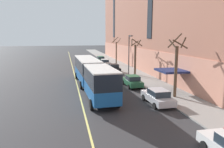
# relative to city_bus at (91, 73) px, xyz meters

# --- Properties ---
(ground_plane) EXTENTS (260.00, 260.00, 0.00)m
(ground_plane) POSITION_rel_city_bus_xyz_m (-0.18, -5.17, -2.11)
(ground_plane) COLOR #303033
(sidewalk) EXTENTS (4.29, 160.00, 0.15)m
(sidewalk) POSITION_rel_city_bus_xyz_m (8.93, -2.17, -2.03)
(sidewalk) COLOR gray
(sidewalk) RESTS_ON ground
(city_bus) EXTENTS (3.50, 18.48, 3.64)m
(city_bus) POSITION_rel_city_bus_xyz_m (0.00, 0.00, 0.00)
(city_bus) COLOR #19569E
(city_bus) RESTS_ON ground
(parked_car_green_0) EXTENTS (1.94, 4.39, 1.56)m
(parked_car_green_0) POSITION_rel_city_bus_xyz_m (5.53, 0.35, -1.32)
(parked_car_green_0) COLOR #23603D
(parked_car_green_0) RESTS_ON ground
(parked_car_green_1) EXTENTS (1.99, 4.70, 1.56)m
(parked_car_green_1) POSITION_rel_city_bus_xyz_m (5.73, 28.06, -1.32)
(parked_car_green_1) COLOR #23603D
(parked_car_green_1) RESTS_ON ground
(parked_car_silver_2) EXTENTS (2.04, 4.69, 1.56)m
(parked_car_silver_2) POSITION_rel_city_bus_xyz_m (5.74, -7.44, -1.32)
(parked_car_silver_2) COLOR #B7B7BC
(parked_car_silver_2) RESTS_ON ground
(parked_car_white_3) EXTENTS (2.06, 4.43, 1.56)m
(parked_car_white_3) POSITION_rel_city_bus_xyz_m (5.49, 20.99, -1.32)
(parked_car_white_3) COLOR silver
(parked_car_white_3) RESTS_ON ground
(parked_car_black_6) EXTENTS (2.03, 4.37, 1.56)m
(parked_car_black_6) POSITION_rel_city_bus_xyz_m (5.65, 12.52, -1.32)
(parked_car_black_6) COLOR black
(parked_car_black_6) RESTS_ON ground
(street_tree_mid_block) EXTENTS (1.83, 1.88, 6.93)m
(street_tree_mid_block) POSITION_rel_city_bus_xyz_m (8.52, -5.76, 1.47)
(street_tree_mid_block) COLOR brown
(street_tree_mid_block) RESTS_ON sidewalk
(street_tree_far_uptown) EXTENTS (1.87, 1.82, 6.20)m
(street_tree_far_uptown) POSITION_rel_city_bus_xyz_m (8.51, 8.30, 1.23)
(street_tree_far_uptown) COLOR brown
(street_tree_far_uptown) RESTS_ON sidewalk
(street_tree_far_downtown) EXTENTS (1.87, 1.52, 6.33)m
(street_tree_far_downtown) POSITION_rel_city_bus_xyz_m (8.51, 22.45, 1.14)
(street_tree_far_downtown) COLOR brown
(street_tree_far_downtown) RESTS_ON sidewalk
(street_lamp) EXTENTS (0.36, 1.48, 6.75)m
(street_lamp) POSITION_rel_city_bus_xyz_m (7.39, 8.12, 2.19)
(street_lamp) COLOR #2D2D30
(street_lamp) RESTS_ON sidewalk
(lane_centerline) EXTENTS (0.16, 140.00, 0.01)m
(lane_centerline) POSITION_rel_city_bus_xyz_m (-1.70, -2.17, -2.10)
(lane_centerline) COLOR #E0D66B
(lane_centerline) RESTS_ON ground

